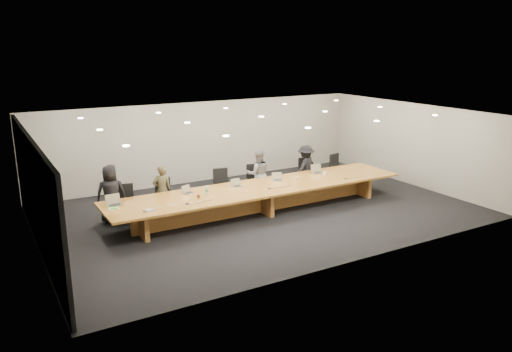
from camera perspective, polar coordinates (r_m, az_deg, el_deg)
The scene contains 29 objects.
ground at distance 14.53m, azimuth 0.59°, elevation -4.08°, with size 12.00×12.00×0.00m, color black.
back_wall at distance 17.63m, azimuth -6.03°, elevation 3.92°, with size 12.00×0.02×2.80m, color beige.
left_wall_panel at distance 12.34m, azimuth -23.89°, elevation -2.16°, with size 0.08×7.84×2.74m, color black.
conference_table at distance 14.37m, azimuth 0.60°, elevation -2.11°, with size 9.00×1.80×0.75m.
chair_far_left at distance 14.17m, azimuth -14.60°, elevation -2.94°, with size 0.51×0.51×1.00m, color black, non-canonical shape.
chair_left at distance 14.42m, azimuth -10.37°, elevation -2.30°, with size 0.53×0.53×1.05m, color black, non-canonical shape.
chair_mid_left at distance 15.15m, azimuth -3.90°, elevation -1.18°, with size 0.55×0.55×1.08m, color black, non-canonical shape.
chair_mid_right at distance 15.59m, azimuth -0.07°, elevation -0.65°, with size 0.56×0.56×1.10m, color black, non-canonical shape.
chair_right at distance 16.71m, azimuth 5.77°, elevation 0.26°, with size 0.54×0.54×1.06m, color black, non-canonical shape.
chair_far_right at distance 17.48m, azimuth 9.43°, elevation 0.79°, with size 0.54×0.54×1.06m, color black, non-canonical shape.
person_a at distance 14.01m, azimuth -16.22°, elevation -1.96°, with size 0.79×0.51×1.61m, color black.
person_b at distance 14.32m, azimuth -10.68°, elevation -1.62°, with size 0.52×0.34×1.44m, color #3E3722.
person_c at distance 15.55m, azimuth 0.27°, elevation 0.24°, with size 0.77×0.60×1.58m, color slate.
person_d at distance 16.56m, azimuth 5.68°, elevation 0.94°, with size 0.98×0.56×1.51m, color black.
laptop_a at distance 13.09m, azimuth -15.87°, elevation -2.69°, with size 0.37×0.27×0.29m, color tan, non-canonical shape.
laptop_b at distance 13.76m, azimuth -7.72°, elevation -1.53°, with size 0.29×0.21×0.23m, color #BBA78F, non-canonical shape.
laptop_c at distance 14.30m, azimuth -2.15°, elevation -0.78°, with size 0.29×0.21×0.23m, color #BEB391, non-canonical shape.
laptop_d at distance 14.93m, azimuth 2.50°, elevation -0.09°, with size 0.30×0.22×0.24m, color beige, non-canonical shape.
laptop_e at distance 15.88m, azimuth 7.11°, elevation 0.80°, with size 0.36×0.26×0.28m, color tan, non-canonical shape.
water_bottle at distance 13.59m, azimuth -5.65°, elevation -1.68°, with size 0.07×0.07×0.23m, color #AFBFB9.
amber_mug at distance 13.33m, azimuth -6.59°, elevation -2.32°, with size 0.08×0.08×0.10m, color brown.
paper_cup_near at distance 15.14m, azimuth 4.65°, elevation -0.21°, with size 0.07×0.07×0.09m, color silver.
paper_cup_far at distance 15.70m, azimuth 7.84°, elevation 0.27°, with size 0.09×0.09×0.10m, color white.
notepad at distance 12.90m, azimuth -15.99°, elevation -3.61°, with size 0.23×0.19×0.01m, color white.
lime_gadget at distance 12.88m, azimuth -15.94°, elevation -3.53°, with size 0.18×0.10×0.03m, color #4FC033.
av_box at distance 12.53m, azimuth -12.15°, elevation -3.85°, with size 0.23×0.17×0.03m, color #BABABF.
mic_left at distance 12.89m, azimuth -7.86°, elevation -3.13°, with size 0.12×0.12×0.03m, color black.
mic_center at distance 14.11m, azimuth 1.54°, elevation -1.42°, with size 0.10×0.10×0.03m, color black.
mic_right at distance 15.38m, azimuth 10.21°, elevation -0.28°, with size 0.10×0.10×0.03m, color black.
Camera 1 is at (-7.00, -11.84, 4.70)m, focal length 35.00 mm.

